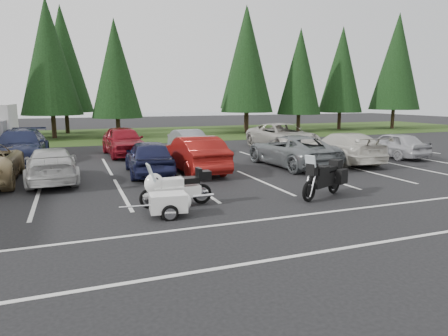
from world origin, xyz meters
TOP-DOWN VIEW (x-y plane):
  - ground at (0.00, 0.00)m, footprint 120.00×120.00m
  - grass_strip at (0.00, 24.00)m, footprint 80.00×16.00m
  - lake_water at (4.00, 55.00)m, footprint 70.00×50.00m
  - stall_markings at (0.00, 2.00)m, footprint 32.00×16.00m
  - conifer_4 at (-5.00, 22.90)m, footprint 4.80×4.80m
  - conifer_5 at (0.00, 21.60)m, footprint 4.14×4.14m
  - conifer_6 at (12.00, 22.10)m, footprint 4.93×4.93m
  - conifer_7 at (17.50, 21.80)m, footprint 4.27×4.27m
  - conifer_8 at (23.00, 22.60)m, footprint 4.53×4.53m
  - conifer_9 at (29.00, 21.30)m, footprint 5.19×5.19m
  - conifer_back_b at (-4.00, 27.50)m, footprint 4.97×4.97m
  - conifer_back_c at (14.00, 26.80)m, footprint 5.50×5.50m
  - car_near_3 at (-4.51, 3.95)m, footprint 2.12×4.74m
  - car_near_4 at (-0.66, 4.11)m, footprint 2.06×4.58m
  - car_near_5 at (1.37, 4.07)m, footprint 1.81×4.91m
  - car_near_6 at (6.20, 3.93)m, footprint 2.79×5.52m
  - car_near_7 at (9.18, 3.90)m, footprint 2.54×5.44m
  - car_near_8 at (12.95, 4.41)m, footprint 1.85×4.19m
  - car_far_1 at (-6.14, 9.67)m, footprint 2.56×5.87m
  - car_far_2 at (-0.93, 10.48)m, footprint 2.28×5.02m
  - car_far_3 at (2.85, 9.93)m, footprint 1.83×4.33m
  - car_far_4 at (9.06, 9.88)m, footprint 2.95×6.05m
  - touring_motorcycle at (-0.85, -1.30)m, footprint 2.48×0.76m
  - cargo_trailer at (-1.33, -2.29)m, footprint 1.53×0.96m
  - adventure_motorcycle at (3.91, -1.96)m, footprint 2.63×1.83m

SIDE VIEW (x-z plane):
  - ground at x=0.00m, z-range 0.00..0.00m
  - lake_water at x=4.00m, z-range -0.01..0.01m
  - stall_markings at x=0.00m, z-range 0.00..0.01m
  - grass_strip at x=0.00m, z-range 0.00..0.01m
  - cargo_trailer at x=-1.33m, z-range 0.00..0.67m
  - car_near_3 at x=-4.51m, z-range 0.00..1.35m
  - touring_motorcycle at x=-0.85m, z-range 0.00..1.37m
  - car_far_3 at x=2.85m, z-range 0.00..1.39m
  - car_near_8 at x=12.95m, z-range 0.00..1.40m
  - car_near_6 at x=6.20m, z-range 0.00..1.50m
  - adventure_motorcycle at x=3.91m, z-range 0.00..1.52m
  - car_near_4 at x=-0.66m, z-range 0.00..1.53m
  - car_near_7 at x=9.18m, z-range 0.00..1.54m
  - car_near_5 at x=1.37m, z-range 0.00..1.61m
  - car_far_4 at x=9.06m, z-range 0.00..1.66m
  - car_far_2 at x=-0.93m, z-range 0.00..1.67m
  - car_far_1 at x=-6.14m, z-range 0.00..1.68m
  - conifer_5 at x=0.00m, z-range 0.81..10.45m
  - conifer_7 at x=17.50m, z-range 0.84..10.78m
  - conifer_8 at x=23.00m, z-range 0.89..11.45m
  - conifer_4 at x=-5.00m, z-range 0.95..12.12m
  - conifer_6 at x=12.00m, z-range 0.97..12.45m
  - conifer_back_b at x=-4.00m, z-range 0.98..12.56m
  - conifer_9 at x=29.00m, z-range 1.02..13.12m
  - conifer_back_c at x=14.00m, z-range 1.09..13.90m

